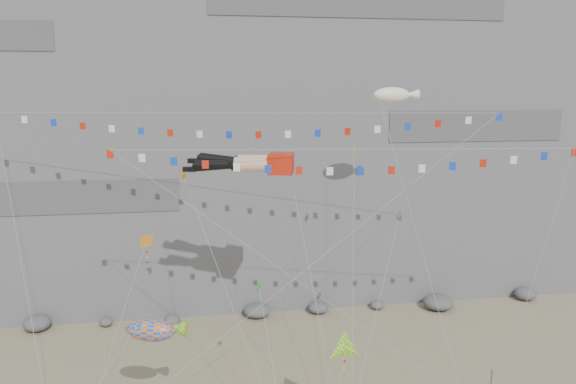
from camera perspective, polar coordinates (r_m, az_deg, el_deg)
name	(u,v)px	position (r m, az deg, el deg)	size (l,w,h in m)	color
cliff	(241,59)	(66.04, -4.77, 13.35)	(80.00, 28.00, 50.00)	slate
talus_boulders	(257,311)	(55.13, -3.16, -11.95)	(60.00, 3.00, 1.20)	#57585C
legs_kite	(251,163)	(39.42, -3.78, 2.93)	(9.03, 14.39, 20.31)	#BA1E0B
flag_banner_upper	(243,113)	(43.08, -4.57, 8.00)	(37.74, 16.30, 26.22)	#BA1E0B
flag_banner_lower	(346,150)	(37.46, 5.90, 4.32)	(30.75, 6.42, 20.44)	#BA1E0B
harlequin_kite	(146,242)	(37.26, -14.23, -4.92)	(5.12, 6.33, 13.72)	red
fish_windsock	(151,330)	(36.16, -13.76, -13.49)	(8.75, 5.02, 10.33)	#FF670D
delta_kite	(345,349)	(34.03, 5.79, -15.60)	(3.44, 4.57, 8.43)	yellow
blimp_windsock	(392,95)	(45.60, 10.50, 9.62)	(4.13, 13.08, 24.42)	#FBEBCE
small_kite_a	(184,179)	(42.58, -10.47, 1.26)	(6.89, 16.42, 22.70)	orange
small_kite_b	(399,218)	(41.69, 11.18, -2.64)	(7.83, 11.44, 18.05)	purple
small_kite_c	(259,289)	(37.51, -2.94, -9.82)	(1.54, 9.68, 12.54)	green
small_kite_d	(354,155)	(44.31, 6.74, 3.73)	(5.00, 16.85, 23.79)	gold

